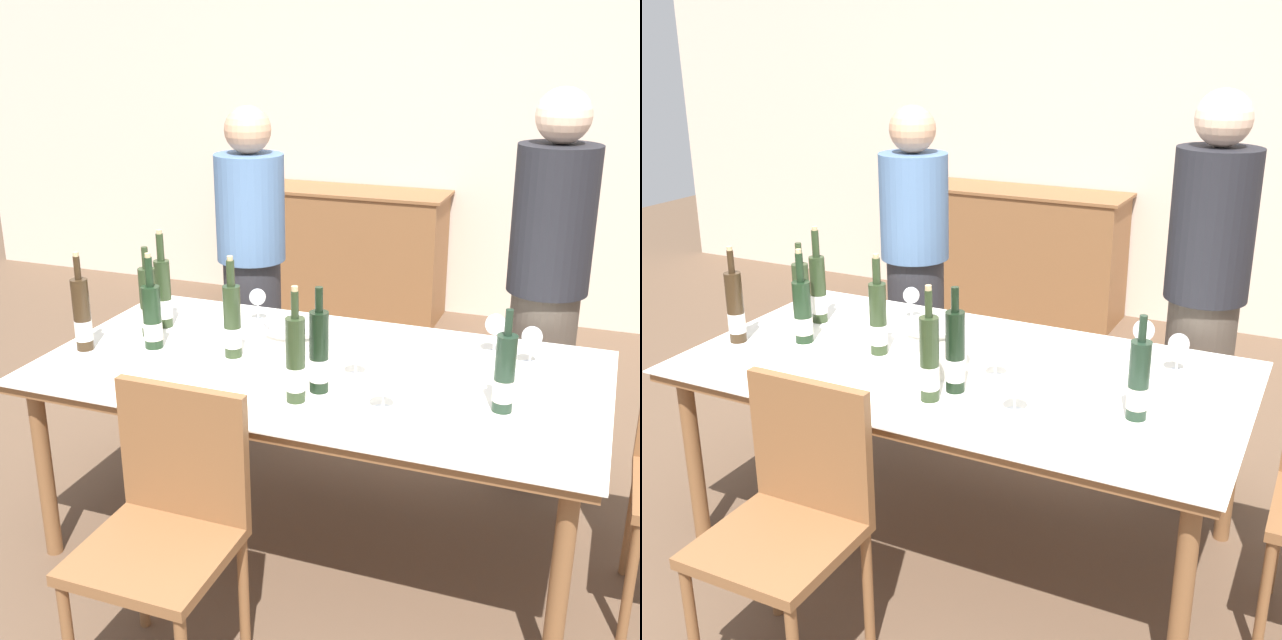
# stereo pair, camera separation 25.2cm
# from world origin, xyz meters

# --- Properties ---
(ground_plane) EXTENTS (12.00, 12.00, 0.00)m
(ground_plane) POSITION_xyz_m (0.00, 0.00, 0.00)
(ground_plane) COLOR brown
(back_wall) EXTENTS (8.00, 0.10, 2.80)m
(back_wall) POSITION_xyz_m (0.00, 2.89, 1.40)
(back_wall) COLOR beige
(back_wall) RESTS_ON ground_plane
(sideboard_cabinet) EXTENTS (1.52, 0.46, 0.87)m
(sideboard_cabinet) POSITION_xyz_m (-0.86, 2.60, 0.43)
(sideboard_cabinet) COLOR brown
(sideboard_cabinet) RESTS_ON ground_plane
(dining_table) EXTENTS (2.02, 1.08, 0.73)m
(dining_table) POSITION_xyz_m (0.00, 0.00, 0.67)
(dining_table) COLOR brown
(dining_table) RESTS_ON ground_plane
(ice_bucket) EXTENTS (0.23, 0.23, 0.17)m
(ice_bucket) POSITION_xyz_m (-0.08, -0.06, 0.82)
(ice_bucket) COLOR white
(ice_bucket) RESTS_ON dining_table
(wine_bottle_0) EXTENTS (0.07, 0.07, 0.41)m
(wine_bottle_0) POSITION_xyz_m (-0.75, 0.17, 0.87)
(wine_bottle_0) COLOR #28381E
(wine_bottle_0) RESTS_ON dining_table
(wine_bottle_1) EXTENTS (0.07, 0.07, 0.36)m
(wine_bottle_1) POSITION_xyz_m (-0.75, 0.06, 0.86)
(wine_bottle_1) COLOR #28381E
(wine_bottle_1) RESTS_ON dining_table
(wine_bottle_2) EXTENTS (0.07, 0.07, 0.37)m
(wine_bottle_2) POSITION_xyz_m (0.07, -0.19, 0.86)
(wine_bottle_2) COLOR black
(wine_bottle_2) RESTS_ON dining_table
(wine_bottle_3) EXTENTS (0.07, 0.07, 0.38)m
(wine_bottle_3) POSITION_xyz_m (-0.90, -0.16, 0.86)
(wine_bottle_3) COLOR #332314
(wine_bottle_3) RESTS_ON dining_table
(wine_bottle_4) EXTENTS (0.07, 0.07, 0.34)m
(wine_bottle_4) POSITION_xyz_m (0.67, -0.13, 0.85)
(wine_bottle_4) COLOR #1E3323
(wine_bottle_4) RESTS_ON dining_table
(wine_bottle_5) EXTENTS (0.06, 0.06, 0.39)m
(wine_bottle_5) POSITION_xyz_m (0.03, -0.29, 0.86)
(wine_bottle_5) COLOR #28381E
(wine_bottle_5) RESTS_ON dining_table
(wine_bottle_6) EXTENTS (0.07, 0.07, 0.37)m
(wine_bottle_6) POSITION_xyz_m (-0.66, -0.04, 0.85)
(wine_bottle_6) COLOR black
(wine_bottle_6) RESTS_ON dining_table
(wine_bottle_7) EXTENTS (0.07, 0.07, 0.39)m
(wine_bottle_7) POSITION_xyz_m (-0.34, -0.02, 0.86)
(wine_bottle_7) COLOR #28381E
(wine_bottle_7) RESTS_ON dining_table
(wine_glass_0) EXTENTS (0.07, 0.07, 0.15)m
(wine_glass_0) POSITION_xyz_m (0.71, 0.29, 0.83)
(wine_glass_0) COLOR white
(wine_glass_0) RESTS_ON dining_table
(wine_glass_1) EXTENTS (0.08, 0.08, 0.15)m
(wine_glass_1) POSITION_xyz_m (0.15, -0.04, 0.83)
(wine_glass_1) COLOR white
(wine_glass_1) RESTS_ON dining_table
(wine_glass_2) EXTENTS (0.07, 0.07, 0.14)m
(wine_glass_2) POSITION_xyz_m (-0.42, 0.37, 0.83)
(wine_glass_2) COLOR white
(wine_glass_2) RESTS_ON dining_table
(wine_glass_3) EXTENTS (0.08, 0.08, 0.16)m
(wine_glass_3) POSITION_xyz_m (0.57, 0.35, 0.84)
(wine_glass_3) COLOR white
(wine_glass_3) RESTS_ON dining_table
(wine_glass_4) EXTENTS (0.08, 0.08, 0.15)m
(wine_glass_4) POSITION_xyz_m (0.31, -0.26, 0.83)
(wine_glass_4) COLOR white
(wine_glass_4) RESTS_ON dining_table
(chair_near_front) EXTENTS (0.42, 0.42, 0.90)m
(chair_near_front) POSITION_xyz_m (-0.19, -0.77, 0.52)
(chair_near_front) COLOR brown
(chair_near_front) RESTS_ON ground_plane
(person_host) EXTENTS (0.33, 0.33, 1.55)m
(person_host) POSITION_xyz_m (-0.69, 0.89, 0.78)
(person_host) COLOR #2D2D33
(person_host) RESTS_ON ground_plane
(person_guest_left) EXTENTS (0.33, 0.33, 1.67)m
(person_guest_left) POSITION_xyz_m (0.70, 0.79, 0.84)
(person_guest_left) COLOR #51473D
(person_guest_left) RESTS_ON ground_plane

